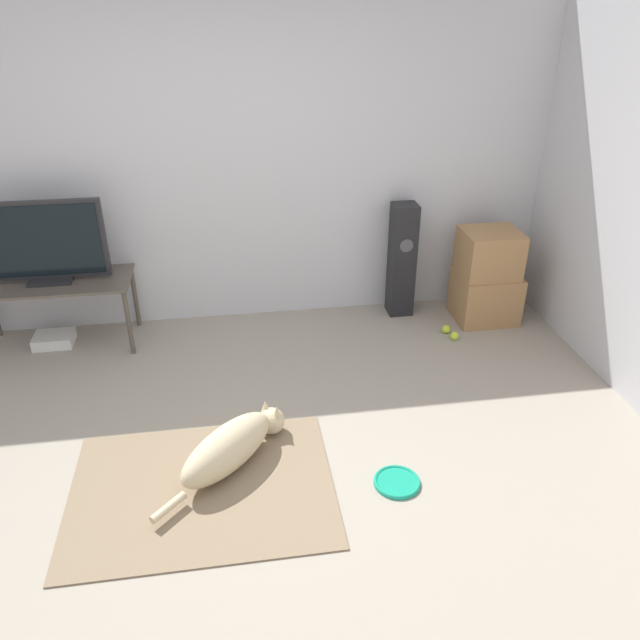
# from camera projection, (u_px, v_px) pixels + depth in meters

# --- Properties ---
(ground_plane) EXTENTS (12.00, 12.00, 0.00)m
(ground_plane) POSITION_uv_depth(u_px,v_px,m) (241.00, 488.00, 3.44)
(ground_plane) COLOR #9E9384
(wall_back) EXTENTS (8.00, 0.06, 2.55)m
(wall_back) POSITION_uv_depth(u_px,v_px,m) (218.00, 162.00, 4.66)
(wall_back) COLOR silver
(wall_back) RESTS_ON ground_plane
(area_rug) EXTENTS (1.44, 1.08, 0.01)m
(area_rug) POSITION_uv_depth(u_px,v_px,m) (202.00, 489.00, 3.43)
(area_rug) COLOR #847056
(area_rug) RESTS_ON ground_plane
(dog) EXTENTS (0.76, 0.79, 0.27)m
(dog) POSITION_uv_depth(u_px,v_px,m) (232.00, 446.00, 3.54)
(dog) COLOR beige
(dog) RESTS_ON area_rug
(frisbee) EXTENTS (0.26, 0.26, 0.03)m
(frisbee) POSITION_uv_depth(u_px,v_px,m) (397.00, 482.00, 3.47)
(frisbee) COLOR #199E7A
(frisbee) RESTS_ON ground_plane
(cardboard_box_lower) EXTENTS (0.48, 0.43, 0.40)m
(cardboard_box_lower) POSITION_uv_depth(u_px,v_px,m) (485.00, 296.00, 5.10)
(cardboard_box_lower) COLOR #A87A4C
(cardboard_box_lower) RESTS_ON ground_plane
(cardboard_box_upper) EXTENTS (0.44, 0.39, 0.36)m
(cardboard_box_upper) POSITION_uv_depth(u_px,v_px,m) (489.00, 253.00, 4.92)
(cardboard_box_upper) COLOR #A87A4C
(cardboard_box_upper) RESTS_ON cardboard_box_lower
(floor_speaker) EXTENTS (0.20, 0.20, 0.94)m
(floor_speaker) POSITION_uv_depth(u_px,v_px,m) (402.00, 260.00, 5.07)
(floor_speaker) COLOR black
(floor_speaker) RESTS_ON ground_plane
(tv_stand) EXTENTS (1.13, 0.50, 0.53)m
(tv_stand) POSITION_uv_depth(u_px,v_px,m) (53.00, 289.00, 4.59)
(tv_stand) COLOR brown
(tv_stand) RESTS_ON ground_plane
(tv) EXTENTS (0.87, 0.20, 0.61)m
(tv) POSITION_uv_depth(u_px,v_px,m) (43.00, 243.00, 4.42)
(tv) COLOR #232326
(tv) RESTS_ON tv_stand
(tennis_ball_by_boxes) EXTENTS (0.07, 0.07, 0.07)m
(tennis_ball_by_boxes) POSITION_uv_depth(u_px,v_px,m) (454.00, 336.00, 4.86)
(tennis_ball_by_boxes) COLOR #C6E033
(tennis_ball_by_boxes) RESTS_ON ground_plane
(tennis_ball_near_speaker) EXTENTS (0.07, 0.07, 0.07)m
(tennis_ball_near_speaker) POSITION_uv_depth(u_px,v_px,m) (446.00, 329.00, 4.95)
(tennis_ball_near_speaker) COLOR #C6E033
(tennis_ball_near_speaker) RESTS_ON ground_plane
(game_console) EXTENTS (0.29, 0.22, 0.09)m
(game_console) POSITION_uv_depth(u_px,v_px,m) (54.00, 339.00, 4.79)
(game_console) COLOR white
(game_console) RESTS_ON ground_plane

